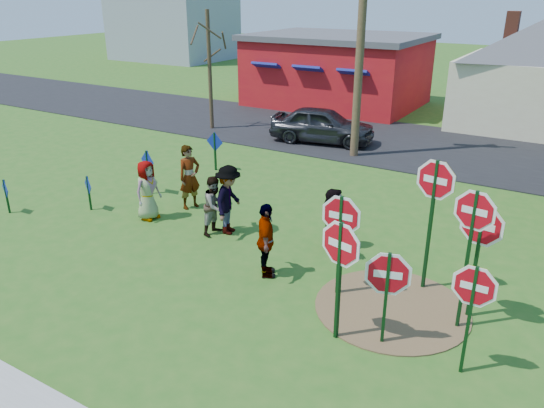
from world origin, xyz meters
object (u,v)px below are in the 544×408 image
Objects in this scene: stop_sign_b at (434,193)px; person_b at (190,177)px; person_a at (147,190)px; utility_pole at (362,15)px; stop_sign_c at (472,229)px; stop_sign_a at (340,255)px; stop_sign_d at (480,234)px; suv at (322,125)px.

person_b is at bearing -177.52° from stop_sign_b.
utility_pole is at bearing -14.72° from person_a.
person_a is at bearing -106.59° from utility_pole.
utility_pole reaches higher than stop_sign_c.
stop_sign_a is at bearing -100.88° from person_b.
stop_sign_a is 7.55m from person_b.
stop_sign_b is at bearing 85.88° from stop_sign_a.
stop_sign_a is 0.85× the size of stop_sign_c.
stop_sign_b is at bearing 159.77° from stop_sign_d.
stop_sign_c is 1.54× the size of person_b.
stop_sign_c is 1.16× the size of stop_sign_d.
stop_sign_c is 8.80m from person_b.
person_a reaches higher than suv.
suv is (-8.37, 10.35, -1.04)m from stop_sign_d.
stop_sign_b reaches higher than stop_sign_c.
stop_sign_c reaches higher than suv.
stop_sign_b is at bearing -58.37° from utility_pole.
stop_sign_b is 8.07m from person_a.
stop_sign_a is 7.49m from person_a.
stop_sign_d is 13.36m from suv.
stop_sign_d reaches higher than stop_sign_a.
person_b is 8.71m from suv.
stop_sign_b is 1.20× the size of stop_sign_d.
stop_sign_a reaches higher than person_b.
stop_sign_a reaches higher than suv.
stop_sign_c is at bearing -85.72° from person_b.
stop_sign_d is 9.10m from person_a.
stop_sign_a is 2.48m from stop_sign_c.
stop_sign_c is (1.91, 1.54, 0.37)m from stop_sign_a.
stop_sign_d is (2.00, 2.04, 0.08)m from stop_sign_a.
stop_sign_b is 12.24m from suv.
utility_pole is at bearing 131.97° from stop_sign_b.
stop_sign_c reaches higher than stop_sign_a.
stop_sign_a reaches higher than person_a.
suv is at bearing 136.10° from stop_sign_c.
stop_sign_d is at bearing 88.76° from stop_sign_c.
person_a is at bearing 177.45° from person_b.
person_b is 0.19× the size of utility_pole.
stop_sign_a is 2.86m from stop_sign_d.
stop_sign_a is 0.25× the size of utility_pole.
utility_pole is at bearing 125.95° from stop_sign_a.
stop_sign_b is 1.79× the size of person_a.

